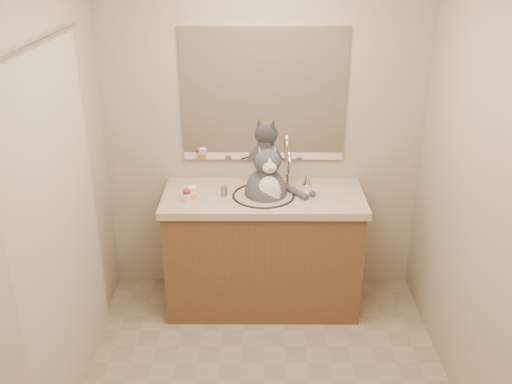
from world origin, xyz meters
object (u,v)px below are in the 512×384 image
cat (266,191)px  pill_bottle_redcap (187,196)px  grey_canister (224,191)px  pill_bottle_orange (192,194)px

cat → pill_bottle_redcap: size_ratio=6.62×
pill_bottle_redcap → grey_canister: pill_bottle_redcap is taller
cat → pill_bottle_orange: (-0.48, -0.11, 0.02)m
grey_canister → pill_bottle_orange: bearing=-156.2°
cat → pill_bottle_orange: size_ratio=5.74×
pill_bottle_orange → cat: bearing=12.8°
pill_bottle_orange → pill_bottle_redcap: bearing=-144.8°
pill_bottle_orange → grey_canister: size_ratio=1.41×
pill_bottle_redcap → grey_canister: (0.23, 0.11, -0.01)m
pill_bottle_orange → grey_canister: (0.20, 0.09, -0.01)m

